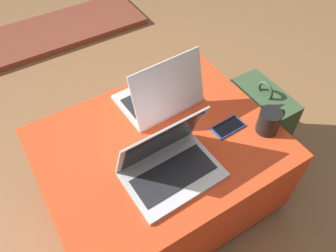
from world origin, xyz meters
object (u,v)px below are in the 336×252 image
cell_phone (228,127)px  backpack (257,122)px  laptop_far (161,95)px  laptop_near (169,163)px  coffee_mug (270,121)px

cell_phone → backpack: backpack is taller
laptop_far → backpack: bearing=158.1°
cell_phone → backpack: (0.31, 0.10, -0.25)m
laptop_near → coffee_mug: 0.45m
laptop_near → coffee_mug: laptop_near is taller
laptop_near → laptop_far: bearing=62.0°
laptop_far → cell_phone: (0.16, -0.26, -0.05)m
backpack → coffee_mug: bearing=136.0°
laptop_near → laptop_far: size_ratio=1.04×
laptop_near → laptop_far: (0.15, 0.31, 0.00)m
cell_phone → coffee_mug: bearing=53.1°
laptop_near → coffee_mug: (0.44, -0.04, 0.00)m
laptop_near → backpack: laptop_near is taller
backpack → coffee_mug: (-0.18, -0.19, 0.30)m
backpack → coffee_mug: size_ratio=3.62×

